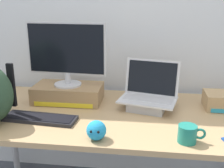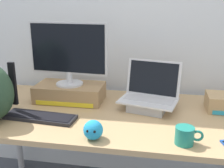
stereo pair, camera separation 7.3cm
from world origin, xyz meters
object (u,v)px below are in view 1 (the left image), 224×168
object	(u,v)px
plush_toy	(96,130)
external_keyboard	(40,118)
open_laptop	(148,99)
coffee_mug	(188,134)
toner_box_yellow	(68,93)
desktop_monitor	(66,53)

from	to	relation	value
plush_toy	external_keyboard	bearing A→B (deg)	153.60
open_laptop	plush_toy	xyz separation A→B (m)	(-0.25, -0.44, -0.01)
coffee_mug	plush_toy	bearing A→B (deg)	-176.09
toner_box_yellow	plush_toy	xyz separation A→B (m)	(0.28, -0.50, -0.01)
desktop_monitor	plush_toy	size ratio (longest dim) A/B	5.35
toner_box_yellow	coffee_mug	bearing A→B (deg)	-32.90
toner_box_yellow	coffee_mug	distance (m)	0.86
coffee_mug	plush_toy	xyz separation A→B (m)	(-0.44, -0.03, 0.01)
desktop_monitor	open_laptop	bearing A→B (deg)	-1.66
plush_toy	desktop_monitor	bearing A→B (deg)	119.71
external_keyboard	coffee_mug	world-z (taller)	coffee_mug
external_keyboard	open_laptop	bearing A→B (deg)	27.99
external_keyboard	desktop_monitor	bearing A→B (deg)	81.09
plush_toy	open_laptop	bearing A→B (deg)	60.54
desktop_monitor	open_laptop	world-z (taller)	desktop_monitor
toner_box_yellow	open_laptop	xyz separation A→B (m)	(0.53, -0.06, 0.00)
external_keyboard	plush_toy	bearing A→B (deg)	-21.79
toner_box_yellow	desktop_monitor	world-z (taller)	desktop_monitor
toner_box_yellow	plush_toy	distance (m)	0.57
external_keyboard	toner_box_yellow	bearing A→B (deg)	81.12
open_laptop	plush_toy	world-z (taller)	open_laptop
desktop_monitor	external_keyboard	size ratio (longest dim) A/B	1.22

